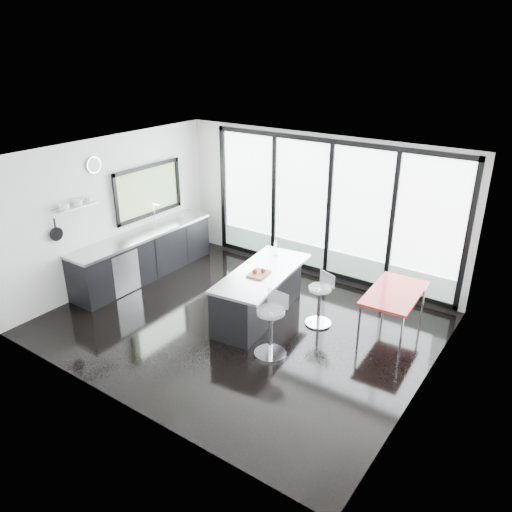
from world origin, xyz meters
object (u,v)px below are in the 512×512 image
Objects in this scene: bar_stool_far at (319,305)px; red_table at (392,311)px; island at (259,293)px; bar_stool_near at (270,332)px.

bar_stool_far is 0.52× the size of red_table.
island is 1.17m from bar_stool_near.
island reaches higher than red_table.
bar_stool_far is 1.18m from red_table.
bar_stool_near is at bearing -77.32° from bar_stool_far.
red_table is at bearing 45.50° from bar_stool_far.
red_table is (1.24, 1.69, -0.03)m from bar_stool_near.
bar_stool_far is at bearing -155.27° from red_table.
bar_stool_near is at bearing -126.23° from red_table.
bar_stool_far is (0.97, 0.34, -0.09)m from island.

